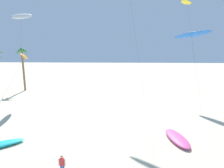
{
  "coord_description": "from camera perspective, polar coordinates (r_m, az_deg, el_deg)",
  "views": [
    {
      "loc": [
        2.45,
        1.84,
        8.79
      ],
      "look_at": [
        1.32,
        21.45,
        5.22
      ],
      "focal_mm": 28.22,
      "sensor_mm": 36.0,
      "label": 1
    }
  ],
  "objects": [
    {
      "name": "flying_kite_8",
      "position": [
        32.62,
        -26.54,
        8.03
      ],
      "size": [
        2.83,
        8.74,
        8.91
      ],
      "color": "orange",
      "rests_on": "ground"
    },
    {
      "name": "grounded_kite_2",
      "position": [
        19.73,
        20.36,
        -16.11
      ],
      "size": [
        2.29,
        4.45,
        0.43
      ],
      "color": "#EA5193",
      "rests_on": "ground"
    },
    {
      "name": "person_foreground_walker",
      "position": [
        14.23,
        -15.86,
        -23.79
      ],
      "size": [
        0.51,
        0.22,
        1.64
      ],
      "color": "#284CA3",
      "rests_on": "ground"
    },
    {
      "name": "flying_kite_2",
      "position": [
        33.89,
        24.25,
        14.38
      ],
      "size": [
        4.78,
        9.47,
        12.41
      ],
      "color": "blue",
      "rests_on": "ground"
    },
    {
      "name": "palm_tree_1",
      "position": [
        45.0,
        -27.03,
        7.66
      ],
      "size": [
        3.63,
        3.41,
        9.76
      ],
      "color": "olive",
      "rests_on": "ground"
    },
    {
      "name": "flying_kite_7",
      "position": [
        44.29,
        22.96,
        23.16
      ],
      "size": [
        5.3,
        5.17,
        19.63
      ],
      "color": "yellow",
      "rests_on": "ground"
    },
    {
      "name": "flying_kite_6",
      "position": [
        46.14,
        -27.27,
        18.93
      ],
      "size": [
        4.36,
        3.83,
        17.69
      ],
      "color": "white",
      "rests_on": "ground"
    }
  ]
}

